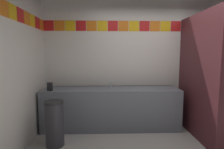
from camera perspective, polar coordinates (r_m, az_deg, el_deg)
The scene contains 7 objects.
wall_back at distance 4.06m, azimuth 11.48°, elevation 5.24°, with size 4.50×0.09×2.87m.
vanity_counter at distance 3.77m, azimuth -0.29°, elevation -10.50°, with size 2.73×0.61×0.82m.
faucet_center at distance 3.75m, azimuth -0.33°, elevation -3.38°, with size 0.04×0.10×0.14m.
soap_dispenser at distance 3.64m, azimuth -19.07°, elevation -3.64°, with size 0.09×0.09×0.16m.
stall_divider at distance 3.47m, azimuth 29.36°, elevation -0.99°, with size 0.92×1.43×2.24m.
toilet at distance 4.31m, azimuth 29.41°, elevation -10.70°, with size 0.39×0.49×0.74m.
trash_bin at distance 3.22m, azimuth -17.73°, elevation -14.53°, with size 0.31×0.31×0.76m.
Camera 1 is at (-0.93, -2.32, 1.52)m, focal length 28.90 mm.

